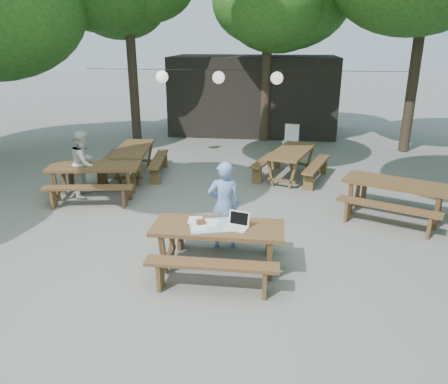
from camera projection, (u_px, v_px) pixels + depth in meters
name	position (u px, v px, depth m)	size (l,w,h in m)	color
ground	(180.00, 259.00, 7.21)	(80.00, 80.00, 0.00)	slate
pavilion	(254.00, 94.00, 16.48)	(6.00, 3.00, 2.80)	black
main_picnic_table	(218.00, 247.00, 6.74)	(2.00, 1.58, 0.75)	brown
picnic_table_nw	(95.00, 181.00, 9.85)	(2.13, 1.87, 0.75)	brown
picnic_table_ne	(395.00, 199.00, 8.73)	(2.37, 2.21, 0.75)	brown
picnic_table_far_w	(134.00, 161.00, 11.41)	(1.81, 2.09, 0.75)	brown
picnic_table_far_e	(291.00, 164.00, 11.17)	(2.07, 2.28, 0.75)	brown
woman	(224.00, 205.00, 7.38)	(0.56, 0.37, 1.54)	#7597D5
second_person	(84.00, 164.00, 9.86)	(0.73, 0.57, 1.51)	silver
plastic_chair	(290.00, 146.00, 13.59)	(0.52, 0.52, 0.90)	white
laptop	(238.00, 224.00, 6.55)	(0.39, 0.34, 0.24)	white
tabletop_clutter	(208.00, 224.00, 6.64)	(0.78, 0.71, 0.08)	teal
paper_lanterns	(219.00, 77.00, 12.03)	(9.00, 0.34, 0.38)	black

